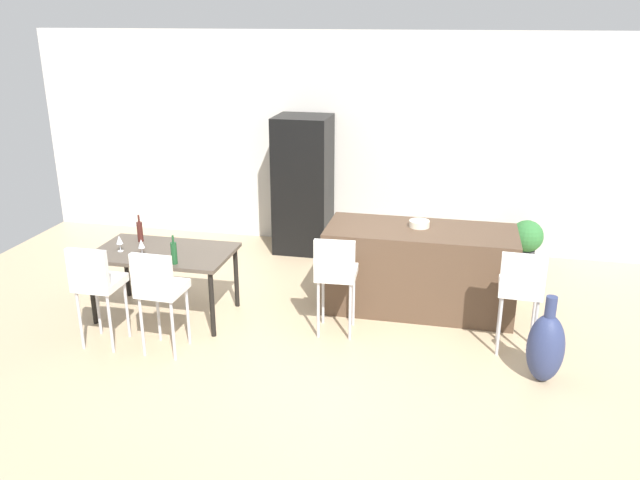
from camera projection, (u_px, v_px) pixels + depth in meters
The scene contains 16 objects.
ground_plane at pixel (344, 335), 6.52m from camera, with size 10.00×10.00×0.00m, color tan.
back_wall at pixel (383, 142), 8.63m from camera, with size 10.00×0.12×2.90m, color beige.
kitchen_island at pixel (419, 269), 6.98m from camera, with size 2.02×0.85×0.92m, color #4C3828.
bar_chair_left at pixel (336, 270), 6.31m from camera, with size 0.42×0.42×1.05m.
bar_chair_middle at pixel (521, 286), 5.96m from camera, with size 0.42×0.42×1.05m.
dining_table at pixel (164, 257), 6.74m from camera, with size 1.45×0.84×0.74m.
dining_chair_near at pixel (96, 280), 6.08m from camera, with size 0.40×0.40×1.05m.
dining_chair_far at pixel (159, 286), 5.95m from camera, with size 0.41×0.41×1.05m.
wine_bottle_right at pixel (140, 231), 6.96m from camera, with size 0.06×0.06×0.30m.
wine_bottle_middle at pixel (174, 253), 6.33m from camera, with size 0.06×0.06×0.30m.
wine_glass_left at pixel (141, 244), 6.55m from camera, with size 0.07×0.07×0.17m.
wine_glass_far at pixel (119, 240), 6.66m from camera, with size 0.07×0.07×0.17m.
refrigerator at pixel (303, 185), 8.60m from camera, with size 0.72×0.68×1.84m, color black.
fruit_bowl at pixel (419, 224), 6.89m from camera, with size 0.22×0.22×0.07m, color beige.
floor_vase at pixel (546, 347), 5.61m from camera, with size 0.32×0.32×0.82m.
potted_plant at pixel (527, 239), 8.19m from camera, with size 0.41×0.41×0.61m.
Camera 1 is at (1.01, -5.74, 3.10)m, focal length 35.86 mm.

